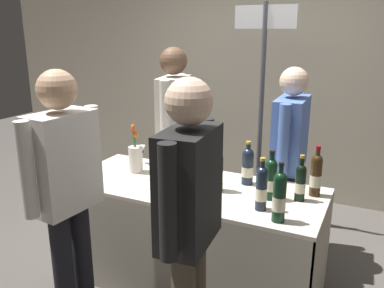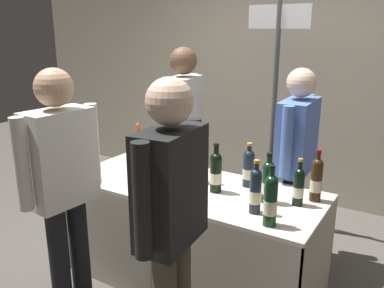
# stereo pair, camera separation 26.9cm
# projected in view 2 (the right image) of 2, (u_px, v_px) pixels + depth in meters

# --- Properties ---
(ground_plane) EXTENTS (12.00, 12.00, 0.00)m
(ground_plane) POSITION_uv_depth(u_px,v_px,m) (192.00, 280.00, 2.99)
(ground_plane) COLOR #514C47
(back_partition) EXTENTS (7.15, 0.12, 2.50)m
(back_partition) POSITION_uv_depth(u_px,v_px,m) (290.00, 83.00, 4.25)
(back_partition) COLOR #B2A893
(back_partition) RESTS_ON ground_plane
(tasting_table) EXTENTS (1.80, 0.74, 0.76)m
(tasting_table) POSITION_uv_depth(u_px,v_px,m) (192.00, 216.00, 2.84)
(tasting_table) COLOR beige
(tasting_table) RESTS_ON ground_plane
(featured_wine_bottle) EXTENTS (0.07, 0.07, 0.34)m
(featured_wine_bottle) POSITION_uv_depth(u_px,v_px,m) (316.00, 179.00, 2.50)
(featured_wine_bottle) COLOR #38230F
(featured_wine_bottle) RESTS_ON tasting_table
(display_bottle_0) EXTENTS (0.07, 0.07, 0.30)m
(display_bottle_0) POSITION_uv_depth(u_px,v_px,m) (179.00, 167.00, 2.77)
(display_bottle_0) COLOR black
(display_bottle_0) RESTS_ON tasting_table
(display_bottle_1) EXTENTS (0.08, 0.08, 0.32)m
(display_bottle_1) POSITION_uv_depth(u_px,v_px,m) (268.00, 181.00, 2.48)
(display_bottle_1) COLOR black
(display_bottle_1) RESTS_ON tasting_table
(display_bottle_2) EXTENTS (0.07, 0.07, 0.30)m
(display_bottle_2) POSITION_uv_depth(u_px,v_px,m) (299.00, 186.00, 2.44)
(display_bottle_2) COLOR black
(display_bottle_2) RESTS_ON tasting_table
(display_bottle_3) EXTENTS (0.07, 0.07, 0.33)m
(display_bottle_3) POSITION_uv_depth(u_px,v_px,m) (202.00, 163.00, 2.80)
(display_bottle_3) COLOR black
(display_bottle_3) RESTS_ON tasting_table
(display_bottle_4) EXTENTS (0.08, 0.08, 0.33)m
(display_bottle_4) POSITION_uv_depth(u_px,v_px,m) (216.00, 171.00, 2.64)
(display_bottle_4) COLOR black
(display_bottle_4) RESTS_ON tasting_table
(display_bottle_5) EXTENTS (0.08, 0.08, 0.35)m
(display_bottle_5) POSITION_uv_depth(u_px,v_px,m) (271.00, 200.00, 2.18)
(display_bottle_5) COLOR black
(display_bottle_5) RESTS_ON tasting_table
(display_bottle_6) EXTENTS (0.08, 0.08, 0.31)m
(display_bottle_6) POSITION_uv_depth(u_px,v_px,m) (249.00, 168.00, 2.73)
(display_bottle_6) COLOR #192333
(display_bottle_6) RESTS_ON tasting_table
(display_bottle_7) EXTENTS (0.07, 0.07, 0.33)m
(display_bottle_7) POSITION_uv_depth(u_px,v_px,m) (255.00, 190.00, 2.33)
(display_bottle_7) COLOR #192333
(display_bottle_7) RESTS_ON tasting_table
(wine_glass_near_vendor) EXTENTS (0.07, 0.07, 0.15)m
(wine_glass_near_vendor) POSITION_uv_depth(u_px,v_px,m) (149.00, 149.00, 3.26)
(wine_glass_near_vendor) COLOR silver
(wine_glass_near_vendor) RESTS_ON tasting_table
(wine_glass_mid) EXTENTS (0.08, 0.08, 0.15)m
(wine_glass_mid) POSITION_uv_depth(u_px,v_px,m) (188.00, 188.00, 2.45)
(wine_glass_mid) COLOR silver
(wine_glass_mid) RESTS_ON tasting_table
(flower_vase) EXTENTS (0.11, 0.11, 0.37)m
(flower_vase) POSITION_uv_depth(u_px,v_px,m) (140.00, 155.00, 3.06)
(flower_vase) COLOR silver
(flower_vase) RESTS_ON tasting_table
(vendor_presenter) EXTENTS (0.29, 0.57, 1.67)m
(vendor_presenter) POSITION_uv_depth(u_px,v_px,m) (184.00, 126.00, 3.47)
(vendor_presenter) COLOR #2D3347
(vendor_presenter) RESTS_ON ground_plane
(vendor_assistant) EXTENTS (0.23, 0.63, 1.54)m
(vendor_assistant) POSITION_uv_depth(u_px,v_px,m) (296.00, 151.00, 2.99)
(vendor_assistant) COLOR black
(vendor_assistant) RESTS_ON ground_plane
(taster_foreground_right) EXTENTS (0.24, 0.56, 1.61)m
(taster_foreground_right) POSITION_uv_depth(u_px,v_px,m) (171.00, 212.00, 1.93)
(taster_foreground_right) COLOR #4C4233
(taster_foreground_right) RESTS_ON ground_plane
(taster_foreground_left) EXTENTS (0.24, 0.56, 1.60)m
(taster_foreground_left) POSITION_uv_depth(u_px,v_px,m) (62.00, 178.00, 2.37)
(taster_foreground_left) COLOR black
(taster_foreground_left) RESTS_ON ground_plane
(booth_signpost) EXTENTS (0.55, 0.04, 2.04)m
(booth_signpost) POSITION_uv_depth(u_px,v_px,m) (275.00, 89.00, 3.56)
(booth_signpost) COLOR #47474C
(booth_signpost) RESTS_ON ground_plane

